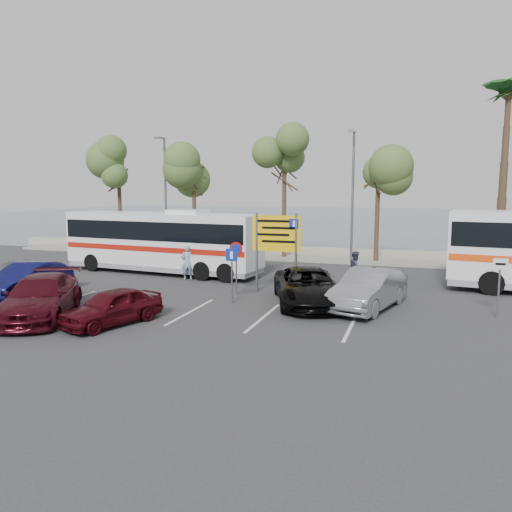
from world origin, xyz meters
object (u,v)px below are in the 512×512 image
(car_silver_a, at_px, (14,271))
(pedestrian_near, at_px, (187,262))
(car_silver_b, at_px, (368,289))
(coach_bus_left, at_px, (162,244))
(car_red, at_px, (112,307))
(pedestrian_far, at_px, (356,268))
(street_lamp_left, at_px, (165,189))
(direction_sign, at_px, (276,240))
(car_blue, at_px, (27,280))
(street_lamp_right, at_px, (353,190))
(suv_black, at_px, (308,287))
(car_maroon, at_px, (41,297))

(car_silver_a, relative_size, pedestrian_near, 1.97)
(car_silver_b, bearing_deg, coach_bus_left, 172.29)
(car_red, xyz_separation_m, pedestrian_far, (7.12, 10.00, 0.19))
(street_lamp_left, bearing_deg, car_red, -67.64)
(direction_sign, bearing_deg, car_silver_b, -21.98)
(car_blue, xyz_separation_m, pedestrian_near, (4.77, 5.87, 0.16))
(street_lamp_left, height_order, direction_sign, street_lamp_left)
(street_lamp_right, distance_m, direction_sign, 10.73)
(street_lamp_right, height_order, car_blue, street_lamp_right)
(direction_sign, relative_size, coach_bus_left, 0.31)
(pedestrian_near, bearing_deg, coach_bus_left, -56.82)
(car_red, distance_m, suv_black, 7.67)
(street_lamp_left, xyz_separation_m, car_red, (7.00, -17.02, -3.97))
(suv_black, relative_size, pedestrian_far, 3.25)
(street_lamp_right, bearing_deg, direction_sign, -100.94)
(coach_bus_left, height_order, car_maroon, coach_bus_left)
(suv_black, distance_m, pedestrian_far, 5.17)
(coach_bus_left, relative_size, car_silver_b, 2.45)
(suv_black, bearing_deg, coach_bus_left, 132.18)
(suv_black, bearing_deg, pedestrian_near, 133.98)
(street_lamp_right, xyz_separation_m, car_blue, (-12.00, -14.39, -3.85))
(car_silver_b, bearing_deg, suv_black, -164.58)
(street_lamp_right, bearing_deg, car_maroon, -117.87)
(street_lamp_right, relative_size, pedestrian_far, 4.92)
(pedestrian_near, bearing_deg, car_silver_b, 136.28)
(direction_sign, relative_size, car_silver_b, 0.76)
(street_lamp_left, distance_m, suv_black, 17.98)
(street_lamp_right, relative_size, car_maroon, 1.54)
(direction_sign, height_order, car_maroon, direction_sign)
(suv_black, height_order, pedestrian_near, pedestrian_near)
(street_lamp_right, distance_m, car_red, 18.48)
(car_maroon, relative_size, car_silver_b, 1.10)
(car_maroon, bearing_deg, pedestrian_far, 19.36)
(direction_sign, xyz_separation_m, car_silver_b, (4.20, -1.70, -1.65))
(street_lamp_right, relative_size, car_blue, 1.77)
(car_silver_b, relative_size, pedestrian_near, 2.62)
(car_blue, relative_size, car_silver_b, 0.95)
(car_silver_a, bearing_deg, car_red, -8.48)
(direction_sign, bearing_deg, car_red, -120.87)
(coach_bus_left, bearing_deg, car_maroon, -87.14)
(car_silver_a, bearing_deg, car_silver_b, 20.57)
(suv_black, xyz_separation_m, pedestrian_near, (-7.04, 3.50, 0.17))
(car_silver_a, xyz_separation_m, car_silver_b, (17.21, -0.00, 0.17))
(street_lamp_right, bearing_deg, coach_bus_left, -143.54)
(direction_sign, distance_m, pedestrian_near, 5.74)
(car_maroon, height_order, car_silver_b, car_silver_b)
(direction_sign, xyz_separation_m, car_silver_a, (-13.00, -1.70, -1.82))
(car_maroon, bearing_deg, suv_black, 4.29)
(suv_black, bearing_deg, street_lamp_right, 69.51)
(coach_bus_left, bearing_deg, suv_black, -28.24)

